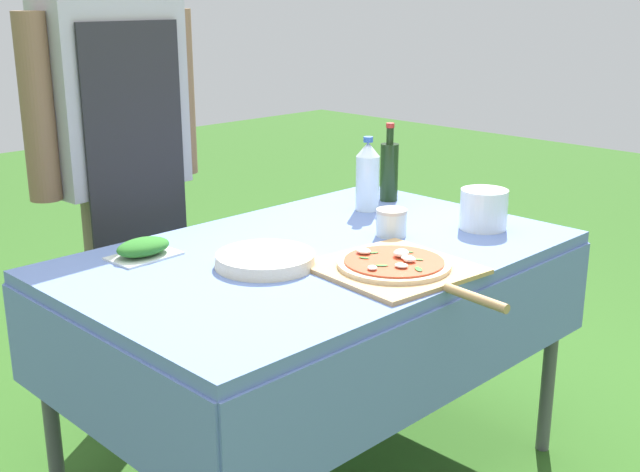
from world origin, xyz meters
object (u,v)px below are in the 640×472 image
Objects in this scene: prep_table at (319,275)px; sauce_jar at (391,224)px; water_bottle at (368,176)px; herb_container at (143,248)px; mixing_tub at (484,209)px; person_cook at (118,142)px; oil_bottle at (389,170)px; plate_stack at (265,259)px; pizza_on_peel at (396,267)px.

sauce_jar is (0.26, -0.05, 0.11)m from prep_table.
water_bottle reaches higher than sauce_jar.
water_bottle is 1.30× the size of herb_container.
herb_container is 1.04m from mixing_tub.
water_bottle is 0.42m from mixing_tub.
person_cook is at bearing 137.20° from water_bottle.
person_cook is at bearing 117.95° from sauce_jar.
person_cook is at bearing 64.91° from herb_container.
water_bottle is (0.61, -0.56, -0.12)m from person_cook.
plate_stack is (-0.78, -0.23, -0.09)m from oil_bottle.
oil_bottle is at bearing -3.65° from herb_container.
prep_table is 0.86× the size of person_cook.
sauce_jar is (-0.17, -0.25, -0.08)m from water_bottle.
herb_container reaches higher than prep_table.
prep_table is 0.84m from person_cook.
plate_stack is at bearing -162.64° from water_bottle.
herb_container is 0.71× the size of plate_stack.
mixing_tub reaches higher than plate_stack.
prep_table is 5.30× the size of oil_bottle.
mixing_tub is (0.09, -0.41, -0.06)m from water_bottle.
oil_bottle is 0.98m from herb_container.
oil_bottle is (0.58, 0.24, 0.19)m from prep_table.
water_bottle reaches higher than plate_stack.
prep_table is at bearing -37.22° from herb_container.
sauce_jar reaches higher than plate_stack.
mixing_tub is 0.54× the size of plate_stack.
person_cook reaches higher than plate_stack.
water_bottle is at bearing 24.95° from prep_table.
herb_container reaches higher than pizza_on_peel.
person_cook is 0.55m from herb_container.
plate_stack is (-0.20, 0.00, 0.09)m from prep_table.
oil_bottle is (0.76, -0.53, -0.13)m from person_cook.
water_bottle reaches higher than herb_container.
prep_table is at bearing -0.80° from plate_stack.
oil_bottle reaches higher than prep_table.
pizza_on_peel is 0.64m from water_bottle.
water_bottle is (0.43, 0.20, 0.20)m from prep_table.
person_cook reaches higher than herb_container.
mixing_tub is at bearing -98.29° from oil_bottle.
mixing_tub reaches higher than herb_container.
oil_bottle is at bearing 47.62° from pizza_on_peel.
herb_container is at bearing 142.78° from prep_table.
oil_bottle is at bearing 142.35° from person_cook.
pizza_on_peel is at bearing -137.38° from sauce_jar.
herb_container is at bearing 176.35° from oil_bottle.
person_cook is 0.93m from oil_bottle.
sauce_jar reaches higher than pizza_on_peel.
oil_bottle is 2.93× the size of sauce_jar.
herb_container is (-0.98, 0.06, -0.08)m from oil_bottle.
prep_table is 5.82× the size of water_bottle.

